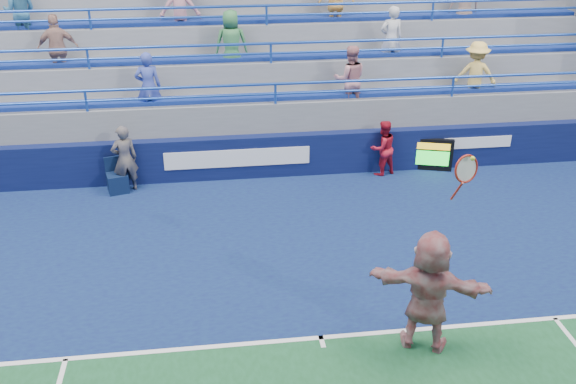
{
  "coord_description": "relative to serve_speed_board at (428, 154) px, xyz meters",
  "views": [
    {
      "loc": [
        -1.62,
        -8.29,
        6.88
      ],
      "look_at": [
        -0.23,
        2.5,
        1.5
      ],
      "focal_mm": 40.0,
      "sensor_mm": 36.0,
      "label": 1
    }
  ],
  "objects": [
    {
      "name": "ground",
      "position": [
        -3.9,
        -6.34,
        -0.44
      ],
      "size": [
        120.0,
        120.0,
        0.0
      ],
      "primitive_type": "plane",
      "color": "#333538"
    },
    {
      "name": "sponsor_wall",
      "position": [
        -3.9,
        0.16,
        0.12
      ],
      "size": [
        18.0,
        0.32,
        1.1
      ],
      "color": "#0A113A",
      "rests_on": "ground"
    },
    {
      "name": "bleacher_stand",
      "position": [
        -3.9,
        3.93,
        1.11
      ],
      "size": [
        18.0,
        5.6,
        6.13
      ],
      "color": "slate",
      "rests_on": "ground"
    },
    {
      "name": "serve_speed_board",
      "position": [
        0.0,
        0.0,
        0.0
      ],
      "size": [
        1.24,
        0.48,
        0.86
      ],
      "color": "black",
      "rests_on": "ground"
    },
    {
      "name": "judge_chair",
      "position": [
        -7.82,
        -0.28,
        -0.16
      ],
      "size": [
        0.58,
        0.59,
        0.85
      ],
      "color": "#0B1837",
      "rests_on": "ground"
    },
    {
      "name": "tennis_player",
      "position": [
        -2.29,
        -6.7,
        0.61
      ],
      "size": [
        2.02,
        1.31,
        3.35
      ],
      "color": "silver",
      "rests_on": "ground"
    },
    {
      "name": "line_judge",
      "position": [
        -7.59,
        -0.25,
        0.4
      ],
      "size": [
        0.71,
        0.58,
        1.67
      ],
      "primitive_type": "imported",
      "rotation": [
        0.0,
        0.0,
        3.48
      ],
      "color": "#141A39",
      "rests_on": "ground"
    },
    {
      "name": "ball_girl",
      "position": [
        -1.25,
        -0.1,
        0.28
      ],
      "size": [
        0.84,
        0.75,
        1.44
      ],
      "primitive_type": "imported",
      "rotation": [
        0.0,
        0.0,
        3.49
      ],
      "color": "#B31427",
      "rests_on": "ground"
    }
  ]
}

